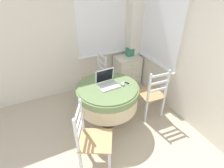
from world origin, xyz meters
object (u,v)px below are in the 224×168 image
dining_chair_camera_near (92,139)px  corner_cabinet (127,70)px  computer_mouse (123,84)px  storage_box (130,52)px  cell_phone (127,83)px  laptop (107,82)px  round_dining_table (108,95)px  dining_chair_near_right_window (152,94)px  dining_chair_near_back_window (96,78)px

dining_chair_camera_near → corner_cabinet: bearing=48.2°
computer_mouse → storage_box: size_ratio=0.48×
cell_phone → storage_box: storage_box is taller
laptop → cell_phone: (0.31, -0.10, -0.05)m
dining_chair_camera_near → storage_box: (1.57, 1.71, 0.32)m
cell_phone → storage_box: size_ratio=0.74×
round_dining_table → dining_chair_camera_near: bearing=-129.3°
dining_chair_camera_near → dining_chair_near_right_window: bearing=20.3°
dining_chair_near_back_window → cell_phone: bearing=-75.8°
storage_box → round_dining_table: bearing=-134.3°
dining_chair_near_right_window → storage_box: dining_chair_near_right_window is taller
round_dining_table → dining_chair_near_right_window: dining_chair_near_right_window is taller
computer_mouse → storage_box: storage_box is taller
storage_box → cell_phone: bearing=-122.5°
computer_mouse → cell_phone: bearing=6.6°
cell_phone → dining_chair_near_right_window: 0.58m
dining_chair_camera_near → computer_mouse: bearing=36.9°
laptop → dining_chair_near_back_window: (0.09, 0.77, -0.36)m
laptop → dining_chair_near_right_window: size_ratio=0.34×
cell_phone → storage_box: bearing=57.5°
computer_mouse → dining_chair_near_back_window: (-0.13, 0.88, -0.33)m
dining_chair_near_back_window → storage_box: dining_chair_near_back_window is taller
round_dining_table → laptop: 0.23m
laptop → dining_chair_near_right_window: 0.89m
dining_chair_near_back_window → dining_chair_near_right_window: 1.19m
dining_chair_camera_near → storage_box: size_ratio=5.64×
laptop → storage_box: 1.46m
computer_mouse → corner_cabinet: computer_mouse is taller
computer_mouse → dining_chair_near_right_window: (0.57, -0.08, -0.33)m
laptop → dining_chair_near_right_window: (0.80, -0.19, -0.36)m
round_dining_table → laptop: bearing=74.6°
laptop → cell_phone: 0.33m
round_dining_table → dining_chair_near_back_window: bearing=82.7°
cell_phone → dining_chair_near_right_window: (0.48, -0.09, -0.31)m
round_dining_table → computer_mouse: bearing=-15.9°
round_dining_table → dining_chair_near_right_window: 0.83m
round_dining_table → computer_mouse: computer_mouse is taller
corner_cabinet → storage_box: (0.07, 0.04, 0.43)m
dining_chair_near_back_window → dining_chair_near_right_window: (0.70, -0.96, 0.00)m
laptop → dining_chair_near_right_window: bearing=-13.4°
round_dining_table → dining_chair_near_back_window: 0.83m
cell_phone → corner_cabinet: bearing=59.3°
cell_phone → dining_chair_near_right_window: bearing=-10.5°
round_dining_table → dining_chair_near_back_window: size_ratio=1.03×
storage_box → computer_mouse: bearing=-125.3°
dining_chair_near_right_window → storage_box: size_ratio=5.64×
computer_mouse → corner_cabinet: (0.74, 1.10, -0.45)m
corner_cabinet → storage_box: size_ratio=3.92×
corner_cabinet → dining_chair_near_back_window: bearing=-166.0°
round_dining_table → laptop: laptop is taller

